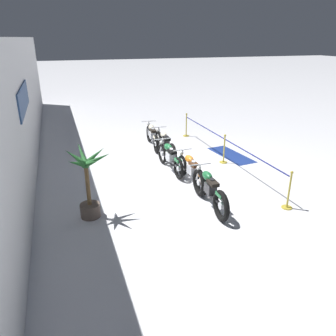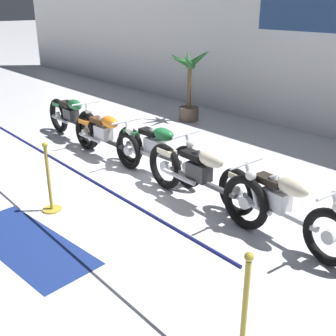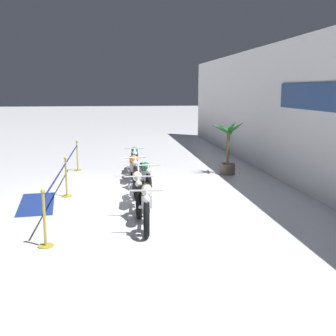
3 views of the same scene
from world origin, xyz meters
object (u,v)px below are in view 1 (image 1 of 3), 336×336
stanchion_mid_left (224,153)px  floor_banner (231,155)px  motorcycle_cream_3 (165,144)px  motorcycle_cream_4 (152,136)px  stanchion_mid_right (186,128)px  stanchion_far_left (243,155)px  potted_palm_left_of_row (88,182)px  motorcycle_orange_1 (191,170)px  motorcycle_green_2 (170,157)px  motorcycle_green_0 (209,190)px

stanchion_mid_left → floor_banner: (0.63, -0.67, -0.35)m
motorcycle_cream_3 → motorcycle_cream_4: bearing=5.7°
motorcycle_cream_3 → stanchion_mid_right: (2.28, -1.76, -0.12)m
motorcycle_cream_4 → stanchion_far_left: (-3.83, -1.89, 0.23)m
motorcycle_cream_4 → stanchion_mid_left: size_ratio=2.09×
stanchion_mid_right → stanchion_mid_left: bearing=180.0°
motorcycle_cream_3 → potted_palm_left_of_row: bearing=139.0°
stanchion_mid_right → motorcycle_orange_1: bearing=159.9°
motorcycle_orange_1 → motorcycle_cream_4: size_ratio=0.98×
potted_palm_left_of_row → motorcycle_green_2: bearing=-52.0°
motorcycle_cream_4 → stanchion_far_left: bearing=-153.7°
motorcycle_green_2 → stanchion_mid_right: 4.22m
motorcycle_orange_1 → stanchion_far_left: stanchion_far_left is taller
motorcycle_cream_3 → stanchion_mid_left: 2.21m
motorcycle_green_0 → potted_palm_left_of_row: size_ratio=1.21×
motorcycle_orange_1 → motorcycle_green_2: (1.28, 0.24, 0.00)m
potted_palm_left_of_row → stanchion_mid_left: bearing=-64.8°
motorcycle_cream_4 → stanchion_far_left: 4.28m
stanchion_far_left → stanchion_mid_left: (1.24, 0.00, -0.34)m
motorcycle_green_2 → stanchion_far_left: size_ratio=0.31×
motorcycle_orange_1 → motorcycle_green_2: 1.30m
motorcycle_cream_4 → stanchion_mid_left: 3.21m
motorcycle_green_2 → potted_palm_left_of_row: size_ratio=1.20×
motorcycle_cream_4 → stanchion_mid_right: stanchion_mid_right is taller
motorcycle_green_2 → potted_palm_left_of_row: 3.69m
motorcycle_cream_3 → potted_palm_left_of_row: (-3.65, 3.18, 0.46)m
motorcycle_green_2 → stanchion_mid_left: (0.07, -2.06, -0.11)m
motorcycle_cream_4 → floor_banner: motorcycle_cream_4 is taller
stanchion_mid_left → motorcycle_green_0: bearing=145.8°
floor_banner → motorcycle_orange_1: bearing=122.5°
motorcycle_green_2 → motorcycle_cream_3: (1.40, -0.30, 0.01)m
motorcycle_cream_3 → floor_banner: motorcycle_cream_3 is taller
motorcycle_cream_4 → floor_banner: (-1.96, -2.56, -0.46)m
floor_banner → stanchion_far_left: bearing=154.3°
motorcycle_green_2 → motorcycle_cream_3: motorcycle_cream_3 is taller
motorcycle_cream_3 → floor_banner: bearing=-105.9°
motorcycle_orange_1 → potted_palm_left_of_row: size_ratio=1.17×
stanchion_mid_left → floor_banner: bearing=-46.4°
potted_palm_left_of_row → floor_banner: 6.41m
motorcycle_green_2 → motorcycle_cream_3: bearing=-11.9°
stanchion_mid_left → stanchion_mid_right: 3.60m
stanchion_mid_right → motorcycle_green_2: bearing=150.7°
motorcycle_cream_3 → stanchion_mid_left: (-1.33, -1.76, -0.12)m
motorcycle_green_0 → motorcycle_cream_4: motorcycle_green_0 is taller
motorcycle_orange_1 → motorcycle_green_2: size_ratio=0.98×
potted_palm_left_of_row → stanchion_mid_right: (5.93, -4.94, -0.57)m
stanchion_far_left → motorcycle_orange_1: bearing=93.5°
stanchion_mid_left → motorcycle_green_2: bearing=92.1°
motorcycle_cream_4 → stanchion_far_left: size_ratio=0.31×
motorcycle_cream_4 → stanchion_mid_left: bearing=-143.9°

